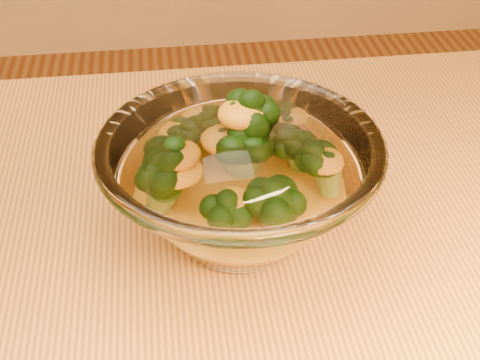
% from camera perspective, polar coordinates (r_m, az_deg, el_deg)
% --- Properties ---
extents(glass_bowl, '(0.22, 0.22, 0.10)m').
position_cam_1_polar(glass_bowl, '(0.51, 0.00, -0.42)').
color(glass_bowl, white).
rests_on(glass_bowl, table).
extents(cheese_sauce, '(0.11, 0.11, 0.03)m').
position_cam_1_polar(cheese_sauce, '(0.52, 0.00, -2.15)').
color(cheese_sauce, orange).
rests_on(cheese_sauce, glass_bowl).
extents(broccoli_heap, '(0.15, 0.14, 0.08)m').
position_cam_1_polar(broccoli_heap, '(0.51, -0.29, 1.60)').
color(broccoli_heap, black).
rests_on(broccoli_heap, cheese_sauce).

